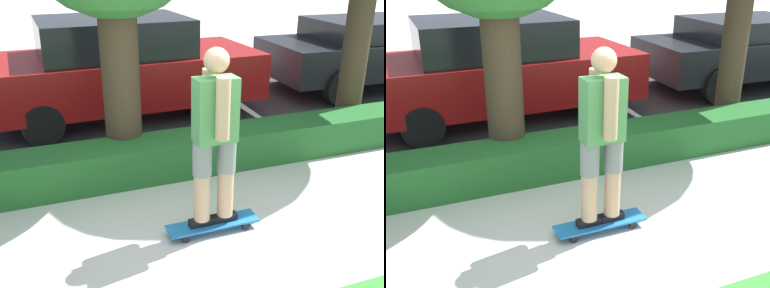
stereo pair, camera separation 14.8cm
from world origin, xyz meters
TOP-DOWN VIEW (x-y plane):
  - ground_plane at (0.00, 0.00)m, footprint 60.00×60.00m
  - street_asphalt at (0.00, 4.20)m, footprint 18.47×5.00m
  - hedge_row at (0.00, 1.60)m, footprint 18.47×0.60m
  - skateboard at (0.12, 0.17)m, footprint 0.96×0.24m
  - skater_person at (0.12, 0.17)m, footprint 0.51×0.46m
  - parked_car_middle at (0.05, 4.09)m, footprint 4.65×2.08m
  - parked_car_rear at (5.38, 4.14)m, footprint 4.63×2.10m

SIDE VIEW (x-z plane):
  - ground_plane at x=0.00m, z-range 0.00..0.00m
  - street_asphalt at x=0.00m, z-range 0.00..0.01m
  - skateboard at x=0.12m, z-range 0.03..0.13m
  - hedge_row at x=0.00m, z-range 0.00..0.49m
  - parked_car_rear at x=5.38m, z-range 0.06..1.50m
  - parked_car_middle at x=0.05m, z-range 0.02..1.70m
  - skater_person at x=0.12m, z-range 0.16..1.94m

